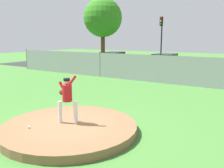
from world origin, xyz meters
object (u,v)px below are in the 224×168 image
object	(u,v)px
traffic_light_near	(161,33)
parked_car_champagne	(164,64)
baseball	(29,127)
parked_car_slate	(113,61)
traffic_cone_orange	(141,69)
pitcher_youth	(67,96)

from	to	relation	value
traffic_light_near	parked_car_champagne	bearing A→B (deg)	-63.77
baseball	parked_car_slate	bearing A→B (deg)	113.61
traffic_cone_orange	traffic_light_near	world-z (taller)	traffic_light_near
baseball	pitcher_youth	bearing A→B (deg)	57.16
traffic_cone_orange	traffic_light_near	distance (m)	5.43
pitcher_youth	parked_car_slate	xyz separation A→B (m)	(-7.59, 14.78, -0.39)
baseball	traffic_cone_orange	size ratio (longest dim) A/B	0.13
baseball	parked_car_slate	world-z (taller)	parked_car_slate
pitcher_youth	baseball	distance (m)	1.54
baseball	parked_car_champagne	xyz separation A→B (m)	(-1.48, 15.65, 0.51)
parked_car_champagne	traffic_light_near	distance (m)	5.26
parked_car_slate	traffic_cone_orange	world-z (taller)	parked_car_slate
pitcher_youth	traffic_light_near	distance (m)	19.24
parked_car_champagne	traffic_light_near	xyz separation A→B (m)	(-2.00, 4.05, 2.70)
parked_car_slate	traffic_cone_orange	distance (m)	3.37
parked_car_slate	baseball	bearing A→B (deg)	-66.39
baseball	parked_car_champagne	world-z (taller)	parked_car_champagne
parked_car_slate	traffic_light_near	bearing A→B (deg)	48.33
pitcher_youth	parked_car_champagne	world-z (taller)	pitcher_youth
parked_car_slate	pitcher_youth	bearing A→B (deg)	-62.80
pitcher_youth	baseball	size ratio (longest dim) A/B	22.07
baseball	traffic_light_near	world-z (taller)	traffic_light_near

